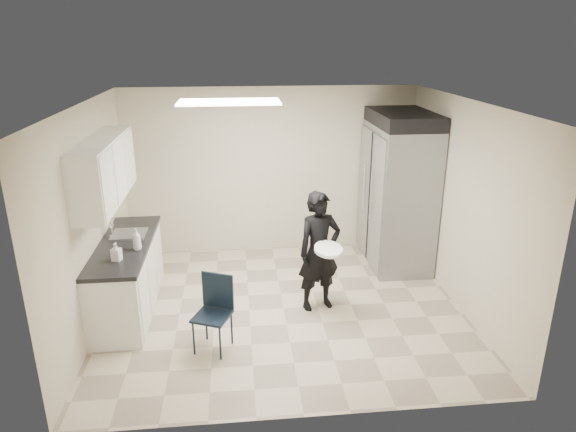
{
  "coord_description": "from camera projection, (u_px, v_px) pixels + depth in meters",
  "views": [
    {
      "loc": [
        -0.55,
        -5.79,
        3.32
      ],
      "look_at": [
        0.08,
        0.2,
        1.19
      ],
      "focal_mm": 32.0,
      "sensor_mm": 36.0,
      "label": 1
    }
  ],
  "objects": [
    {
      "name": "upper_cabinets",
      "position": [
        104.0,
        171.0,
        5.96
      ],
      "size": [
        0.35,
        1.8,
        0.75
      ],
      "primitive_type": "cube",
      "color": "silver",
      "rests_on": "left_wall"
    },
    {
      "name": "soap_bottle_b",
      "position": [
        116.0,
        252.0,
        5.76
      ],
      "size": [
        0.12,
        0.12,
        0.21
      ],
      "primitive_type": "imported",
      "rotation": [
        0.0,
        0.0,
        -0.28
      ],
      "color": "#B7BAC4",
      "rests_on": "countertop"
    },
    {
      "name": "commercial_fridge",
      "position": [
        398.0,
        197.0,
        7.61
      ],
      "size": [
        0.8,
        1.35,
        2.1
      ],
      "primitive_type": "cube",
      "color": "gray",
      "rests_on": "floor"
    },
    {
      "name": "back_wall",
      "position": [
        271.0,
        171.0,
        8.03
      ],
      "size": [
        4.5,
        0.0,
        4.5
      ],
      "primitive_type": "plane",
      "rotation": [
        1.57,
        0.0,
        0.0
      ],
      "color": "beige",
      "rests_on": "floor"
    },
    {
      "name": "bucket_lid",
      "position": [
        328.0,
        249.0,
        6.12
      ],
      "size": [
        0.42,
        0.42,
        0.04
      ],
      "primitive_type": "cylinder",
      "rotation": [
        0.0,
        0.0,
        0.28
      ],
      "color": "silver",
      "rests_on": "man_tuxedo"
    },
    {
      "name": "countertop",
      "position": [
        124.0,
        245.0,
        6.29
      ],
      "size": [
        0.64,
        1.95,
        0.05
      ],
      "primitive_type": "cube",
      "color": "black",
      "rests_on": "lower_counter"
    },
    {
      "name": "folding_chair",
      "position": [
        212.0,
        316.0,
        5.6
      ],
      "size": [
        0.48,
        0.48,
        0.83
      ],
      "primitive_type": "cube",
      "rotation": [
        0.0,
        0.0,
        -0.4
      ],
      "color": "black",
      "rests_on": "floor"
    },
    {
      "name": "left_wall",
      "position": [
        90.0,
        219.0,
        5.93
      ],
      "size": [
        0.0,
        4.0,
        4.0
      ],
      "primitive_type": "plane",
      "rotation": [
        1.57,
        0.0,
        1.57
      ],
      "color": "beige",
      "rests_on": "floor"
    },
    {
      "name": "sink",
      "position": [
        129.0,
        238.0,
        6.53
      ],
      "size": [
        0.42,
        0.4,
        0.14
      ],
      "primitive_type": "cube",
      "color": "gray",
      "rests_on": "countertop"
    },
    {
      "name": "right_wall",
      "position": [
        463.0,
        207.0,
        6.37
      ],
      "size": [
        0.0,
        4.0,
        4.0
      ],
      "primitive_type": "plane",
      "rotation": [
        1.57,
        0.0,
        -1.57
      ],
      "color": "beige",
      "rests_on": "floor"
    },
    {
      "name": "fridge_compressor",
      "position": [
        403.0,
        119.0,
        7.23
      ],
      "size": [
        0.8,
        1.35,
        0.2
      ],
      "primitive_type": "cube",
      "color": "black",
      "rests_on": "commercial_fridge"
    },
    {
      "name": "ceiling_panel",
      "position": [
        229.0,
        102.0,
        6.05
      ],
      "size": [
        1.2,
        0.6,
        0.02
      ],
      "primitive_type": "cube",
      "color": "white",
      "rests_on": "ceiling"
    },
    {
      "name": "floor",
      "position": [
        284.0,
        308.0,
        6.59
      ],
      "size": [
        4.5,
        4.5,
        0.0
      ],
      "primitive_type": "plane",
      "color": "#C1B197",
      "rests_on": "ground"
    },
    {
      "name": "faucet",
      "position": [
        112.0,
        228.0,
        6.46
      ],
      "size": [
        0.02,
        0.02,
        0.24
      ],
      "primitive_type": "cylinder",
      "color": "silver",
      "rests_on": "countertop"
    },
    {
      "name": "notice_sticker_left",
      "position": [
        94.0,
        223.0,
        6.06
      ],
      "size": [
        0.0,
        0.12,
        0.07
      ],
      "primitive_type": "cube",
      "color": "yellow",
      "rests_on": "left_wall"
    },
    {
      "name": "towel_dispenser",
      "position": [
        120.0,
        165.0,
        7.1
      ],
      "size": [
        0.22,
        0.3,
        0.35
      ],
      "primitive_type": "cube",
      "color": "black",
      "rests_on": "left_wall"
    },
    {
      "name": "man_tuxedo",
      "position": [
        319.0,
        251.0,
        6.39
      ],
      "size": [
        0.65,
        0.52,
        1.54
      ],
      "primitive_type": "imported",
      "rotation": [
        0.0,
        0.0,
        0.28
      ],
      "color": "black",
      "rests_on": "floor"
    },
    {
      "name": "ceiling",
      "position": [
        283.0,
        103.0,
        5.72
      ],
      "size": [
        4.5,
        4.5,
        0.0
      ],
      "primitive_type": "plane",
      "rotation": [
        3.14,
        0.0,
        0.0
      ],
      "color": "silver",
      "rests_on": "back_wall"
    },
    {
      "name": "lower_counter",
      "position": [
        128.0,
        278.0,
        6.44
      ],
      "size": [
        0.6,
        1.9,
        0.86
      ],
      "primitive_type": "cube",
      "color": "silver",
      "rests_on": "floor"
    },
    {
      "name": "notice_sticker_right",
      "position": [
        98.0,
        220.0,
        6.26
      ],
      "size": [
        0.0,
        0.12,
        0.07
      ],
      "primitive_type": "cube",
      "color": "yellow",
      "rests_on": "left_wall"
    },
    {
      "name": "soap_bottle_a",
      "position": [
        137.0,
        239.0,
        6.05
      ],
      "size": [
        0.14,
        0.14,
        0.26
      ],
      "primitive_type": "imported",
      "rotation": [
        0.0,
        0.0,
        0.5
      ],
      "color": "white",
      "rests_on": "countertop"
    }
  ]
}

